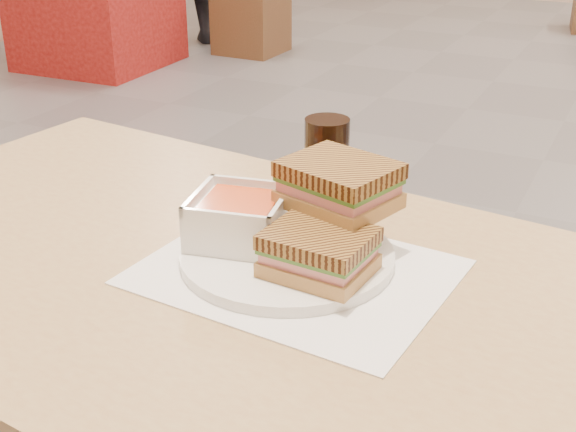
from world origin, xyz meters
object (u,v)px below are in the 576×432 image
at_px(plate, 287,256).
at_px(panini_lower, 319,252).
at_px(bg_chair_0l, 123,14).
at_px(main_table, 212,336).
at_px(bg_table_0, 96,8).
at_px(soup_bowl, 240,220).
at_px(cola_glass, 326,165).
at_px(bg_chair_0r, 251,18).

xyz_separation_m(plate, panini_lower, (0.06, -0.03, 0.04)).
bearing_deg(panini_lower, bg_chair_0l, 130.31).
height_order(main_table, bg_table_0, main_table).
xyz_separation_m(panini_lower, bg_chair_0l, (-3.15, 3.71, -0.57)).
relative_size(soup_bowl, cola_glass, 1.01).
height_order(main_table, panini_lower, panini_lower).
bearing_deg(soup_bowl, bg_table_0, 131.81).
relative_size(soup_bowl, bg_chair_0l, 0.28).
relative_size(plate, soup_bowl, 1.97).
distance_m(soup_bowl, bg_table_0, 4.27).
distance_m(main_table, cola_glass, 0.30).
distance_m(main_table, bg_chair_0l, 4.79).
distance_m(bg_table_0, bg_chair_0l, 0.56).
xyz_separation_m(main_table, bg_chair_0l, (-3.00, 3.72, -0.41)).
distance_m(panini_lower, bg_chair_0l, 4.90).
bearing_deg(soup_bowl, panini_lower, -15.92).
xyz_separation_m(main_table, panini_lower, (0.15, 0.01, 0.16)).
relative_size(bg_table_0, bg_chair_0r, 1.83).
bearing_deg(bg_chair_0l, plate, -49.97).
height_order(cola_glass, bg_chair_0r, cola_glass).
relative_size(panini_lower, cola_glass, 0.94).
bearing_deg(plate, panini_lower, -29.71).
distance_m(plate, panini_lower, 0.08).
height_order(main_table, soup_bowl, soup_bowl).
height_order(soup_bowl, cola_glass, cola_glass).
height_order(panini_lower, cola_glass, cola_glass).
xyz_separation_m(main_table, plate, (0.09, 0.04, 0.12)).
relative_size(panini_lower, bg_chair_0r, 0.28).
relative_size(plate, panini_lower, 2.12).
bearing_deg(bg_table_0, panini_lower, -47.25).
bearing_deg(main_table, plate, 25.94).
bearing_deg(plate, main_table, -154.06).
distance_m(plate, bg_table_0, 4.32).
relative_size(cola_glass, bg_chair_0r, 0.30).
bearing_deg(bg_chair_0r, plate, -60.76).
bearing_deg(panini_lower, bg_chair_0r, 119.68).
height_order(main_table, plate, plate).
height_order(panini_lower, bg_table_0, panini_lower).
height_order(soup_bowl, bg_chair_0r, soup_bowl).
bearing_deg(main_table, bg_chair_0r, 117.93).
xyz_separation_m(main_table, cola_glass, (0.07, 0.22, 0.18)).
distance_m(main_table, bg_chair_0r, 4.49).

